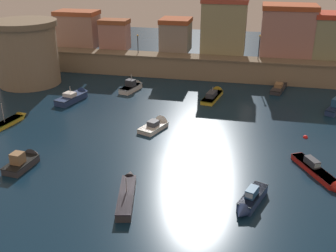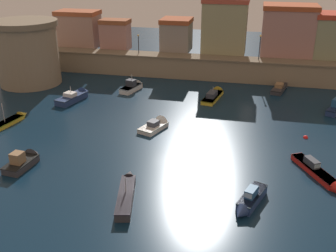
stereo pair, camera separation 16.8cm
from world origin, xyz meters
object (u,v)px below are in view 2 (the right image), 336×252
Objects in this scene: moored_boat_0 at (158,124)px; moored_boat_11 at (13,120)px; quay_lamp_0 at (138,41)px; mooring_buoy_0 at (305,138)px; moored_boat_3 at (215,94)px; quay_lamp_1 at (260,43)px; moored_boat_8 at (249,200)px; moored_boat_6 at (76,96)px; moored_boat_1 at (25,160)px; fortress_tower at (27,52)px; moored_boat_4 at (134,86)px; moored_boat_9 at (321,175)px; moored_boat_5 at (127,191)px; moored_boat_10 at (281,86)px.

moored_boat_11 reaches higher than moored_boat_0.
quay_lamp_0 is 31.63m from mooring_buoy_0.
moored_boat_3 is 1.26× the size of moored_boat_11.
quay_lamp_1 is 0.74× the size of moored_boat_8.
moored_boat_0 is at bearing -102.73° from moored_boat_6.
moored_boat_1 reaches higher than moored_boat_0.
moored_boat_3 is at bearing -3.97° from moored_boat_0.
fortress_tower is 16.82m from quay_lamp_0.
moored_boat_4 reaches higher than mooring_buoy_0.
moored_boat_9 is (23.33, -19.91, -0.17)m from moored_boat_4.
fortress_tower is at bearing -166.00° from quay_lamp_1.
moored_boat_11 is 33.32m from mooring_buoy_0.
moored_boat_9 is at bearing -80.80° from moored_boat_5.
moored_boat_1 is at bearing -156.39° from moored_boat_6.
moored_boat_11 is (-8.92, -22.32, -5.19)m from quay_lamp_0.
quay_lamp_1 is at bearing 105.70° from mooring_buoy_0.
moored_boat_1 is at bearing -132.83° from moored_boat_11.
moored_boat_4 is 21.57m from moored_boat_10.
quay_lamp_0 is (14.60, 8.32, 0.71)m from fortress_tower.
moored_boat_3 is 25.60m from moored_boat_8.
mooring_buoy_0 is at bearing -75.44° from moored_boat_11.
moored_boat_0 is at bearing 154.86° from moored_boat_10.
moored_boat_9 is (11.50, -19.35, -0.02)m from moored_boat_3.
quay_lamp_1 reaches higher than mooring_buoy_0.
mooring_buoy_0 is at bearing -67.58° from moored_boat_0.
moored_boat_6 is at bearing -150.37° from quay_lamp_1.
moored_boat_8 reaches higher than moored_boat_0.
moored_boat_8 reaches higher than moored_boat_9.
moored_boat_10 is (3.59, 30.90, -0.13)m from moored_boat_8.
moored_boat_0 is 16.26m from mooring_buoy_0.
moored_boat_4 reaches higher than moored_boat_0.
fortress_tower is 35.18m from moored_boat_5.
quay_lamp_1 is 35.98m from moored_boat_5.
moored_boat_10 is at bearing -46.76° from moored_boat_3.
moored_boat_6 reaches higher than moored_boat_0.
moored_boat_4 is 30.68m from moored_boat_9.
moored_boat_3 is 22.51m from moored_boat_9.
moored_boat_0 is at bearing -36.36° from moored_boat_1.
quay_lamp_1 reaches higher than moored_boat_10.
moored_boat_5 reaches higher than mooring_buoy_0.
moored_boat_6 reaches higher than mooring_buoy_0.
moored_boat_6 is at bearing -110.29° from moored_boat_8.
moored_boat_6 reaches higher than moored_boat_1.
moored_boat_3 reaches higher than moored_boat_9.
moored_boat_11 is (-17.80, 11.84, -0.13)m from moored_boat_5.
moored_boat_1 is 23.63m from moored_boat_4.
moored_boat_10 is at bearing -36.23° from quay_lamp_1.
moored_boat_1 reaches higher than moored_boat_9.
moored_boat_6 is at bearing 125.86° from moored_boat_10.
moored_boat_9 is at bearing -77.88° from quay_lamp_1.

